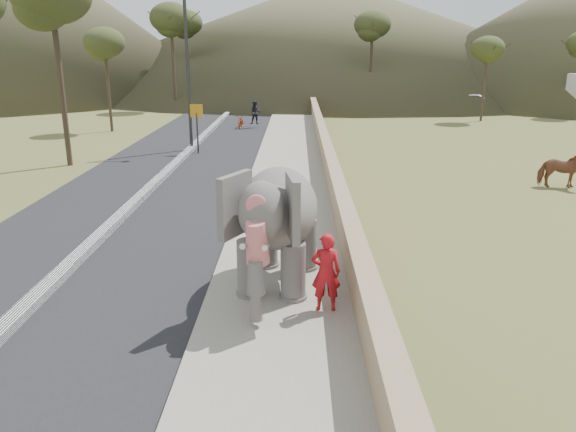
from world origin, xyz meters
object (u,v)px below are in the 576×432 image
(lamppost, at_px, (193,51))
(elephant_and_man, at_px, (280,224))
(motorcyclist, at_px, (247,118))
(cow, at_px, (562,170))

(lamppost, height_order, elephant_and_man, lamppost)
(lamppost, relative_size, motorcyclist, 4.58)
(lamppost, bearing_deg, motorcyclist, 77.00)
(lamppost, distance_m, cow, 17.35)
(cow, distance_m, elephant_and_man, 13.79)
(cow, distance_m, motorcyclist, 20.53)
(lamppost, height_order, cow, lamppost)
(motorcyclist, bearing_deg, elephant_and_man, -83.51)
(elephant_and_man, bearing_deg, motorcyclist, 96.49)
(cow, xyz_separation_m, elephant_and_man, (-10.23, -9.21, 0.78))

